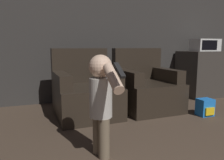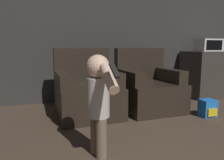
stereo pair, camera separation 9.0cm
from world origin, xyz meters
name	(u,v)px [view 2 (the right image)]	position (x,y,z in m)	size (l,w,h in m)	color
wall_back	(87,30)	(0.00, 4.50, 1.30)	(8.40, 0.05, 2.60)	#33302D
armchair_left	(87,93)	(-0.19, 3.61, 0.33)	(0.89, 0.94, 0.97)	black
armchair_right	(148,89)	(0.80, 3.61, 0.33)	(0.88, 0.93, 0.97)	black
person_toddler	(98,98)	(-0.34, 2.35, 0.55)	(0.20, 0.63, 0.93)	brown
toy_backpack	(208,108)	(1.43, 2.98, 0.12)	(0.21, 0.20, 0.25)	blue
kitchen_counter	(213,74)	(2.51, 4.09, 0.45)	(1.17, 0.68, 0.90)	#38332D
microwave	(210,45)	(2.38, 4.09, 1.02)	(0.52, 0.33, 0.24)	silver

